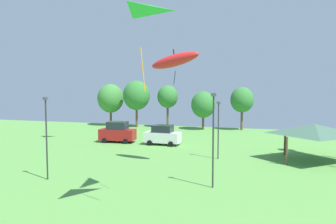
{
  "coord_description": "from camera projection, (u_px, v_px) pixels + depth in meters",
  "views": [
    {
      "loc": [
        3.64,
        1.11,
        7.56
      ],
      "look_at": [
        -0.57,
        15.56,
        6.29
      ],
      "focal_mm": 38.0,
      "sensor_mm": 36.0,
      "label": 1
    }
  ],
  "objects": [
    {
      "name": "treeline_tree_3",
      "position": [
        203.0,
        105.0,
        56.27
      ],
      "size": [
        3.82,
        3.82,
        6.11
      ],
      "color": "brown",
      "rests_on": "ground"
    },
    {
      "name": "treeline_tree_0",
      "position": [
        111.0,
        98.0,
        61.83
      ],
      "size": [
        4.55,
        4.55,
        7.24
      ],
      "color": "brown",
      "rests_on": "ground"
    },
    {
      "name": "parked_car_second_from_left",
      "position": [
        163.0,
        135.0,
        42.77
      ],
      "size": [
        4.31,
        2.17,
        2.4
      ],
      "rotation": [
        0.0,
        0.0,
        -0.03
      ],
      "color": "silver",
      "rests_on": "ground"
    },
    {
      "name": "parked_car_leftmost",
      "position": [
        117.0,
        132.0,
        44.6
      ],
      "size": [
        4.56,
        2.29,
        2.61
      ],
      "rotation": [
        0.0,
        0.0,
        0.07
      ],
      "color": "maroon",
      "rests_on": "ground"
    },
    {
      "name": "light_post_3",
      "position": [
        218.0,
        126.0,
        34.79
      ],
      "size": [
        0.36,
        0.2,
        5.67
      ],
      "color": "#2D2D33",
      "rests_on": "ground"
    },
    {
      "name": "park_pavilion",
      "position": [
        315.0,
        129.0,
        33.72
      ],
      "size": [
        6.67,
        6.04,
        3.6
      ],
      "color": "brown",
      "rests_on": "ground"
    },
    {
      "name": "kite_flying_2",
      "position": [
        175.0,
        60.0,
        31.51
      ],
      "size": [
        5.12,
        2.4,
        3.17
      ],
      "color": "red"
    },
    {
      "name": "treeline_tree_1",
      "position": [
        136.0,
        95.0,
        59.27
      ],
      "size": [
        4.48,
        4.48,
        7.82
      ],
      "color": "brown",
      "rests_on": "ground"
    },
    {
      "name": "treeline_tree_2",
      "position": [
        168.0,
        97.0,
        59.06
      ],
      "size": [
        3.42,
        3.42,
        7.03
      ],
      "color": "brown",
      "rests_on": "ground"
    },
    {
      "name": "light_post_0",
      "position": [
        213.0,
        135.0,
        25.2
      ],
      "size": [
        0.36,
        0.2,
        6.79
      ],
      "color": "#2D2D33",
      "rests_on": "ground"
    },
    {
      "name": "kite_flying_5",
      "position": [
        133.0,
        36.0,
        19.8
      ],
      "size": [
        2.62,
        2.92,
        3.41
      ],
      "color": "green"
    },
    {
      "name": "light_post_2",
      "position": [
        46.0,
        133.0,
        27.35
      ],
      "size": [
        0.36,
        0.2,
        6.42
      ],
      "color": "#2D2D33",
      "rests_on": "ground"
    },
    {
      "name": "treeline_tree_4",
      "position": [
        242.0,
        100.0,
        55.79
      ],
      "size": [
        3.65,
        3.65,
        6.8
      ],
      "color": "brown",
      "rests_on": "ground"
    }
  ]
}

